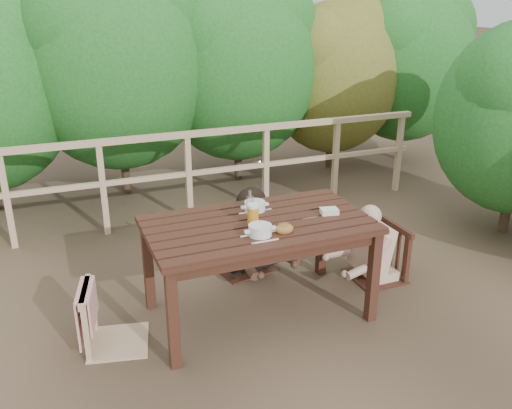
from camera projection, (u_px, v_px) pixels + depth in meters
name	position (u px, v px, depth m)	size (l,w,h in m)	color
ground	(258.00, 313.00, 4.30)	(60.00, 60.00, 0.00)	brown
table	(258.00, 269.00, 4.16)	(1.66, 0.93, 0.77)	#321A11
chair_left	(113.00, 290.00, 3.76)	(0.44, 0.44, 0.88)	tan
chair_far	(243.00, 217.00, 4.82)	(0.50, 0.50, 1.00)	#321A11
chair_right	(378.00, 231.00, 4.67)	(0.45, 0.45, 0.90)	#321A11
woman	(242.00, 204.00, 4.80)	(0.50, 0.61, 1.24)	black
diner_right	(383.00, 217.00, 4.64)	(0.46, 0.57, 1.15)	#DBB095
railing	(189.00, 178.00, 5.84)	(5.60, 0.10, 1.01)	tan
hedge_row	(189.00, 34.00, 6.51)	(6.60, 1.60, 3.80)	#1E571E
soup_near	(260.00, 231.00, 3.78)	(0.28, 0.28, 0.09)	white
soup_far	(255.00, 207.00, 4.21)	(0.27, 0.27, 0.09)	white
bread_roll	(284.00, 229.00, 3.83)	(0.13, 0.10, 0.08)	olive
beer_glass	(253.00, 215.00, 3.95)	(0.09, 0.09, 0.17)	gold
bottle	(250.00, 205.00, 4.05)	(0.05, 0.05, 0.23)	silver
tumbler	(284.00, 229.00, 3.82)	(0.07, 0.07, 0.08)	white
butter_tub	(329.00, 212.00, 4.15)	(0.13, 0.10, 0.06)	white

